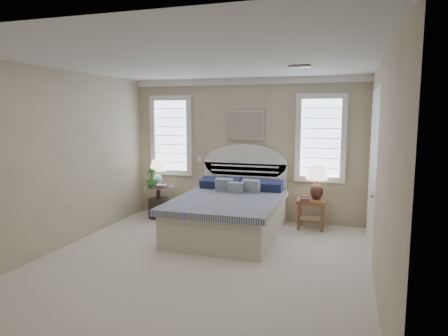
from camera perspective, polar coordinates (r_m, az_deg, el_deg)
floor at (r=5.64m, az=-3.48°, el=-13.41°), size 4.50×5.00×0.01m
ceiling at (r=5.31m, az=-3.73°, el=14.93°), size 4.50×5.00×0.01m
wall_back at (r=7.68m, az=3.12°, el=2.60°), size 4.50×0.02×2.70m
wall_left at (r=6.46m, az=-22.57°, el=1.06°), size 0.02×5.00×2.70m
wall_right at (r=4.97m, az=21.39°, el=-0.70°), size 0.02×5.00×2.70m
crown_molding at (r=7.64m, az=3.11°, el=12.26°), size 4.50×0.08×0.12m
hvac_vent at (r=5.79m, az=10.78°, el=14.00°), size 0.30×0.20×0.02m
switch_plate at (r=7.97m, az=-3.55°, el=1.34°), size 0.08×0.01×0.12m
window_left at (r=8.17m, az=-7.54°, el=4.61°), size 0.90×0.06×1.60m
window_right at (r=7.42m, az=13.65°, el=4.15°), size 0.90×0.06×1.60m
painting at (r=7.61m, az=3.07°, el=6.10°), size 0.74×0.04×0.58m
closet_door at (r=6.18m, az=20.41°, el=-0.52°), size 0.02×1.80×2.40m
bed at (r=6.85m, az=0.88°, el=-6.21°), size 1.72×2.28×1.47m
side_table_left at (r=7.98m, az=-9.34°, el=-4.30°), size 0.56×0.56×0.63m
nightstand_right at (r=7.28m, az=12.38°, el=-5.56°), size 0.50×0.40×0.53m
floor_pot at (r=8.02m, az=-9.27°, el=-5.68°), size 0.53×0.53×0.38m
lamp_left at (r=7.93m, az=-9.49°, el=-0.28°), size 0.33×0.33×0.52m
lamp_right at (r=7.24m, az=13.13°, el=-1.42°), size 0.50×0.50×0.62m
potted_plant at (r=7.83m, az=-10.31°, el=-1.32°), size 0.21×0.21×0.38m
books_left at (r=7.67m, az=-8.94°, el=-2.63°), size 0.20×0.15×0.08m
books_right at (r=7.10m, az=11.53°, el=-4.31°), size 0.18×0.13×0.09m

